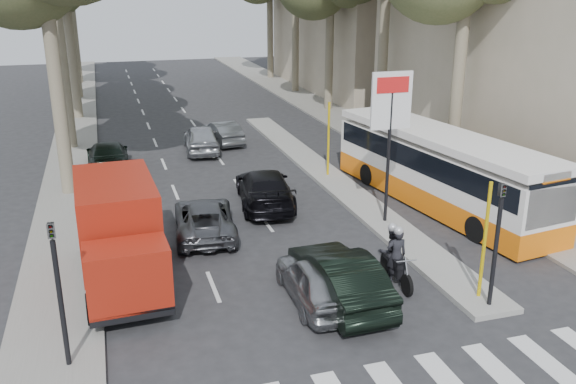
{
  "coord_description": "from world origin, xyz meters",
  "views": [
    {
      "loc": [
        -6.28,
        -13.95,
        8.38
      ],
      "look_at": [
        -0.46,
        5.1,
        1.6
      ],
      "focal_mm": 38.0,
      "sensor_mm": 36.0,
      "label": 1
    }
  ],
  "objects_px": {
    "silver_hatchback": "(317,280)",
    "motorcycle": "(394,255)",
    "dark_hatchback": "(339,277)",
    "red_truck": "(119,233)",
    "city_bus": "(439,167)"
  },
  "relations": [
    {
      "from": "silver_hatchback",
      "to": "dark_hatchback",
      "type": "bearing_deg",
      "value": 168.14
    },
    {
      "from": "city_bus",
      "to": "motorcycle",
      "type": "xyz_separation_m",
      "value": [
        -4.68,
        -5.54,
        -0.74
      ]
    },
    {
      "from": "silver_hatchback",
      "to": "motorcycle",
      "type": "bearing_deg",
      "value": -167.41
    },
    {
      "from": "dark_hatchback",
      "to": "motorcycle",
      "type": "height_order",
      "value": "motorcycle"
    },
    {
      "from": "dark_hatchback",
      "to": "city_bus",
      "type": "relative_size",
      "value": 0.39
    },
    {
      "from": "silver_hatchback",
      "to": "red_truck",
      "type": "relative_size",
      "value": 0.67
    },
    {
      "from": "dark_hatchback",
      "to": "red_truck",
      "type": "relative_size",
      "value": 0.77
    },
    {
      "from": "motorcycle",
      "to": "red_truck",
      "type": "bearing_deg",
      "value": 166.8
    },
    {
      "from": "city_bus",
      "to": "motorcycle",
      "type": "bearing_deg",
      "value": -137.95
    },
    {
      "from": "silver_hatchback",
      "to": "city_bus",
      "type": "xyz_separation_m",
      "value": [
        7.29,
        6.08,
        0.91
      ]
    },
    {
      "from": "dark_hatchback",
      "to": "red_truck",
      "type": "bearing_deg",
      "value": -28.31
    },
    {
      "from": "silver_hatchback",
      "to": "motorcycle",
      "type": "height_order",
      "value": "motorcycle"
    },
    {
      "from": "red_truck",
      "to": "city_bus",
      "type": "height_order",
      "value": "red_truck"
    },
    {
      "from": "silver_hatchback",
      "to": "motorcycle",
      "type": "distance_m",
      "value": 2.67
    },
    {
      "from": "dark_hatchback",
      "to": "red_truck",
      "type": "height_order",
      "value": "red_truck"
    }
  ]
}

